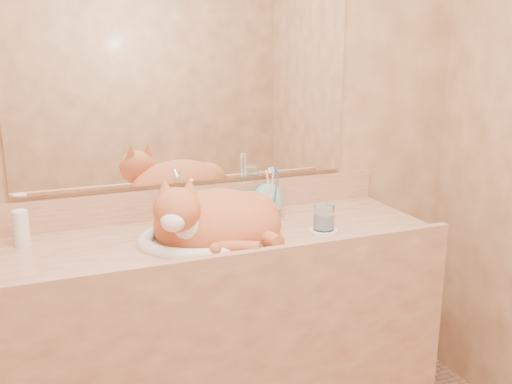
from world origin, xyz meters
name	(u,v)px	position (x,y,z in m)	size (l,w,h in m)	color
wall_back	(188,114)	(0.00, 1.00, 1.25)	(2.40, 0.02, 2.50)	#926442
vanity_counter	(214,345)	(0.00, 0.72, 0.42)	(1.60, 0.55, 0.85)	#965F43
mirror	(188,76)	(0.00, 0.99, 1.39)	(1.30, 0.02, 0.80)	white
sink_basin	(207,218)	(-0.02, 0.70, 0.92)	(0.47, 0.40, 0.15)	white
faucet	(193,204)	(-0.02, 0.89, 0.93)	(0.04, 0.11, 0.16)	white
cat	(213,218)	(-0.01, 0.69, 0.93)	(0.45, 0.37, 0.25)	#B44E29
soap_dispenser	(250,197)	(0.18, 0.81, 0.95)	(0.09, 0.09, 0.20)	#70B391
toothbrush_cup	(273,206)	(0.27, 0.82, 0.91)	(0.12, 0.12, 0.11)	#70B391
toothbrushes	(273,189)	(0.27, 0.82, 0.97)	(0.03, 0.03, 0.21)	white
saucer	(323,231)	(0.39, 0.62, 0.85)	(0.10, 0.10, 0.01)	white
water_glass	(324,218)	(0.39, 0.62, 0.90)	(0.08, 0.08, 0.09)	white
lotion_bottle	(21,228)	(-0.62, 0.86, 0.91)	(0.05, 0.05, 0.12)	white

